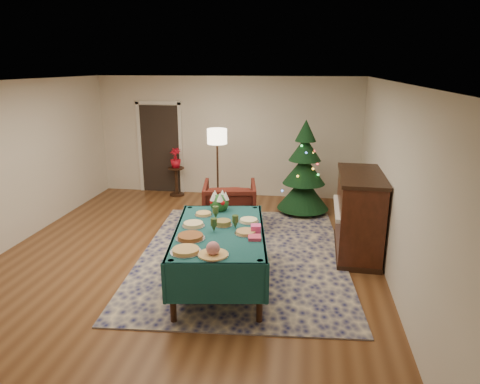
% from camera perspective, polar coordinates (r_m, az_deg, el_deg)
% --- Properties ---
extents(room_shell, '(7.00, 7.00, 7.00)m').
position_cam_1_polar(room_shell, '(6.49, -7.40, 2.37)').
color(room_shell, '#593319').
rests_on(room_shell, ground).
extents(doorway, '(1.08, 0.04, 2.16)m').
position_cam_1_polar(doorway, '(10.26, -10.59, 6.02)').
color(doorway, black).
rests_on(doorway, ground).
extents(rug, '(3.53, 4.45, 0.02)m').
position_cam_1_polar(rug, '(6.90, 0.30, -8.40)').
color(rug, '#121544').
rests_on(rug, ground).
extents(buffet_table, '(1.51, 2.23, 0.81)m').
position_cam_1_polar(buffet_table, '(5.82, -2.73, -6.51)').
color(buffet_table, black).
rests_on(buffet_table, ground).
extents(platter_0, '(0.37, 0.37, 0.05)m').
position_cam_1_polar(platter_0, '(5.11, -7.24, -7.76)').
color(platter_0, silver).
rests_on(platter_0, buffet_table).
extents(platter_1, '(0.36, 0.36, 0.17)m').
position_cam_1_polar(platter_1, '(4.98, -3.62, -7.76)').
color(platter_1, silver).
rests_on(platter_1, buffet_table).
extents(platter_2, '(0.38, 0.38, 0.06)m').
position_cam_1_polar(platter_2, '(5.48, -6.63, -5.97)').
color(platter_2, silver).
rests_on(platter_2, buffet_table).
extents(platter_3, '(0.30, 0.30, 0.05)m').
position_cam_1_polar(platter_3, '(5.61, 0.78, -5.40)').
color(platter_3, silver).
rests_on(platter_3, buffet_table).
extents(platter_4, '(0.31, 0.31, 0.06)m').
position_cam_1_polar(platter_4, '(5.89, -6.24, -4.34)').
color(platter_4, silver).
rests_on(platter_4, buffet_table).
extents(platter_5, '(0.25, 0.25, 0.08)m').
position_cam_1_polar(platter_5, '(5.88, -2.28, -4.17)').
color(platter_5, silver).
rests_on(platter_5, buffet_table).
extents(platter_6, '(0.28, 0.28, 0.05)m').
position_cam_1_polar(platter_6, '(6.02, 1.18, -3.84)').
color(platter_6, silver).
rests_on(platter_6, buffet_table).
extents(platter_7, '(0.26, 0.26, 0.05)m').
position_cam_1_polar(platter_7, '(6.30, -4.89, -2.94)').
color(platter_7, silver).
rests_on(platter_7, buffet_table).
extents(goblet_0, '(0.09, 0.09, 0.19)m').
position_cam_1_polar(goblet_0, '(6.12, -3.26, -2.72)').
color(goblet_0, '#2D471E').
rests_on(goblet_0, buffet_table).
extents(goblet_1, '(0.09, 0.09, 0.19)m').
position_cam_1_polar(goblet_1, '(5.75, -0.63, -3.96)').
color(goblet_1, '#2D471E').
rests_on(goblet_1, buffet_table).
extents(goblet_2, '(0.09, 0.09, 0.19)m').
position_cam_1_polar(goblet_2, '(5.65, -3.51, -4.38)').
color(goblet_2, '#2D471E').
rests_on(goblet_2, buffet_table).
extents(napkin_stack, '(0.18, 0.18, 0.04)m').
position_cam_1_polar(napkin_stack, '(5.44, 1.96, -6.10)').
color(napkin_stack, '#D93C5E').
rests_on(napkin_stack, buffet_table).
extents(gift_box, '(0.15, 0.15, 0.11)m').
position_cam_1_polar(gift_box, '(5.63, 2.12, -4.94)').
color(gift_box, '#F7448E').
rests_on(gift_box, buffet_table).
extents(centerpiece, '(0.29, 0.29, 0.33)m').
position_cam_1_polar(centerpiece, '(6.47, -2.77, -1.26)').
color(centerpiece, '#1E4C1E').
rests_on(centerpiece, buffet_table).
extents(armchair, '(1.07, 1.02, 0.97)m').
position_cam_1_polar(armchair, '(7.88, -1.39, -1.48)').
color(armchair, '#48160F').
rests_on(armchair, ground).
extents(floor_lamp, '(0.41, 0.41, 1.68)m').
position_cam_1_polar(floor_lamp, '(8.86, -3.07, 6.78)').
color(floor_lamp, '#A57F3F').
rests_on(floor_lamp, ground).
extents(side_table, '(0.37, 0.37, 0.66)m').
position_cam_1_polar(side_table, '(10.03, -8.46, 1.35)').
color(side_table, black).
rests_on(side_table, ground).
extents(potted_plant, '(0.25, 0.45, 0.25)m').
position_cam_1_polar(potted_plant, '(9.92, -8.57, 3.95)').
color(potted_plant, '#AD0C1B').
rests_on(potted_plant, side_table).
extents(christmas_tree, '(1.34, 1.34, 1.91)m').
position_cam_1_polar(christmas_tree, '(8.72, 8.54, 2.67)').
color(christmas_tree, black).
rests_on(christmas_tree, ground).
extents(piano, '(0.75, 1.54, 1.31)m').
position_cam_1_polar(piano, '(7.04, 15.52, -2.98)').
color(piano, black).
rests_on(piano, ground).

